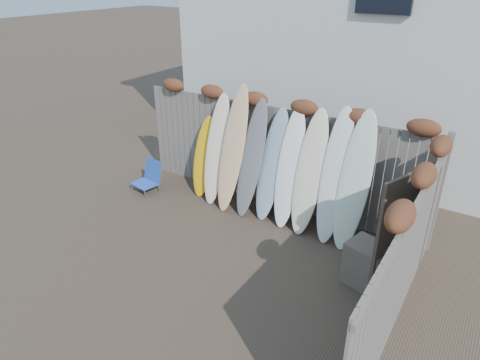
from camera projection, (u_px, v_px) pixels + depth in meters
The scene contains 16 objects.
ground at pixel (200, 263), 6.94m from camera, with size 80.00×80.00×0.00m, color #493A2D.
back_fence at pixel (276, 149), 8.19m from camera, with size 6.05×0.28×2.24m.
right_fence at pixel (406, 257), 5.18m from camera, with size 0.28×4.40×2.24m.
house at pixel (377, 20), 10.19m from camera, with size 8.50×5.50×6.33m.
beach_chair at pixel (149, 177), 9.12m from camera, with size 0.57×0.60×0.65m.
wooden_crate at pixel (367, 264), 6.35m from camera, with size 0.59×0.49×0.68m, color #625949.
lattice_panel at pixel (404, 231), 6.09m from camera, with size 0.05×1.25×1.87m, color #443329.
surfboard_0 at pixel (204, 157), 8.79m from camera, with size 0.48×0.07×1.70m, color #FAB10B.
surfboard_1 at pixel (217, 150), 8.46m from camera, with size 0.47×0.07×2.24m, color #F6E4C2.
surfboard_2 at pixel (233, 149), 8.17m from camera, with size 0.49×0.07×2.49m, color #FFB07F.
surfboard_3 at pixel (252, 158), 8.01m from camera, with size 0.47×0.07×2.28m, color slate.
surfboard_4 at pixel (272, 165), 7.89m from camera, with size 0.50×0.07×2.15m, color #92ACC2.
surfboard_5 at pixel (289, 168), 7.67m from camera, with size 0.46×0.07×2.23m, color white.
surfboard_6 at pixel (309, 173), 7.45m from camera, with size 0.51×0.07×2.27m, color #F9EFCF.
surfboard_7 at pixel (335, 176), 7.21m from camera, with size 0.48×0.07×2.38m, color white.
surfboard_8 at pixel (355, 181), 7.02m from camera, with size 0.53×0.07×2.40m, color silver.
Camera 1 is at (3.57, -4.39, 4.28)m, focal length 32.00 mm.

